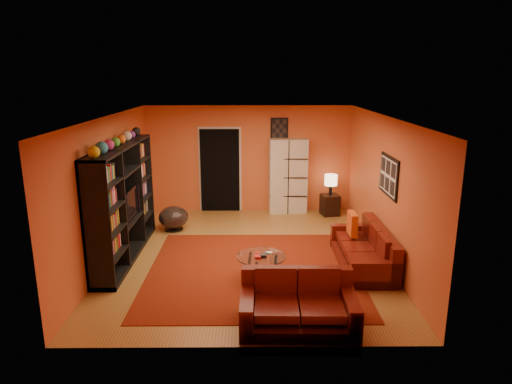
{
  "coord_description": "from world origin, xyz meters",
  "views": [
    {
      "loc": [
        0.09,
        -8.05,
        3.32
      ],
      "look_at": [
        0.16,
        0.1,
        1.21
      ],
      "focal_mm": 32.0,
      "sensor_mm": 36.0,
      "label": 1
    }
  ],
  "objects_px": {
    "tv": "(127,204)",
    "sofa": "(367,250)",
    "loveseat": "(298,304)",
    "table_lamp": "(331,181)",
    "bowl_chair": "(173,218)",
    "storage_cabinet": "(288,176)",
    "side_table": "(330,205)",
    "coffee_table": "(261,259)",
    "entertainment_unit": "(123,202)"
  },
  "relations": [
    {
      "from": "coffee_table",
      "to": "table_lamp",
      "type": "distance_m",
      "value": 4.03
    },
    {
      "from": "sofa",
      "to": "loveseat",
      "type": "xyz_separation_m",
      "value": [
        -1.42,
        -1.93,
        -0.0
      ]
    },
    {
      "from": "loveseat",
      "to": "coffee_table",
      "type": "bearing_deg",
      "value": 20.39
    },
    {
      "from": "bowl_chair",
      "to": "storage_cabinet",
      "type": "bearing_deg",
      "value": 27.15
    },
    {
      "from": "loveseat",
      "to": "table_lamp",
      "type": "height_order",
      "value": "table_lamp"
    },
    {
      "from": "sofa",
      "to": "storage_cabinet",
      "type": "distance_m",
      "value": 3.55
    },
    {
      "from": "tv",
      "to": "sofa",
      "type": "distance_m",
      "value": 4.45
    },
    {
      "from": "bowl_chair",
      "to": "side_table",
      "type": "bearing_deg",
      "value": 16.74
    },
    {
      "from": "sofa",
      "to": "bowl_chair",
      "type": "bearing_deg",
      "value": 152.91
    },
    {
      "from": "sofa",
      "to": "side_table",
      "type": "xyz_separation_m",
      "value": [
        -0.15,
        3.04,
        -0.04
      ]
    },
    {
      "from": "bowl_chair",
      "to": "side_table",
      "type": "distance_m",
      "value": 3.77
    },
    {
      "from": "table_lamp",
      "to": "tv",
      "type": "bearing_deg",
      "value": -149.13
    },
    {
      "from": "coffee_table",
      "to": "side_table",
      "type": "height_order",
      "value": "side_table"
    },
    {
      "from": "tv",
      "to": "sofa",
      "type": "xyz_separation_m",
      "value": [
        4.36,
        -0.53,
        -0.71
      ]
    },
    {
      "from": "entertainment_unit",
      "to": "tv",
      "type": "bearing_deg",
      "value": 40.82
    },
    {
      "from": "entertainment_unit",
      "to": "loveseat",
      "type": "height_order",
      "value": "entertainment_unit"
    },
    {
      "from": "sofa",
      "to": "storage_cabinet",
      "type": "bearing_deg",
      "value": 109.98
    },
    {
      "from": "storage_cabinet",
      "to": "coffee_table",
      "type": "bearing_deg",
      "value": -105.31
    },
    {
      "from": "loveseat",
      "to": "bowl_chair",
      "type": "bearing_deg",
      "value": 32.37
    },
    {
      "from": "entertainment_unit",
      "to": "bowl_chair",
      "type": "bearing_deg",
      "value": 66.41
    },
    {
      "from": "bowl_chair",
      "to": "sofa",
      "type": "bearing_deg",
      "value": -27.47
    },
    {
      "from": "sofa",
      "to": "coffee_table",
      "type": "bearing_deg",
      "value": -163.24
    },
    {
      "from": "loveseat",
      "to": "side_table",
      "type": "xyz_separation_m",
      "value": [
        1.26,
        4.97,
        -0.03
      ]
    },
    {
      "from": "sofa",
      "to": "coffee_table",
      "type": "relative_size",
      "value": 2.43
    },
    {
      "from": "entertainment_unit",
      "to": "sofa",
      "type": "xyz_separation_m",
      "value": [
        4.41,
        -0.49,
        -0.76
      ]
    },
    {
      "from": "tv",
      "to": "coffee_table",
      "type": "bearing_deg",
      "value": -113.85
    },
    {
      "from": "entertainment_unit",
      "to": "bowl_chair",
      "type": "distance_m",
      "value": 1.78
    },
    {
      "from": "sofa",
      "to": "coffee_table",
      "type": "height_order",
      "value": "sofa"
    },
    {
      "from": "tv",
      "to": "storage_cabinet",
      "type": "relative_size",
      "value": 0.53
    },
    {
      "from": "sofa",
      "to": "bowl_chair",
      "type": "xyz_separation_m",
      "value": [
        -3.77,
        1.96,
        -0.0
      ]
    },
    {
      "from": "storage_cabinet",
      "to": "entertainment_unit",
      "type": "bearing_deg",
      "value": -143.78
    },
    {
      "from": "tv",
      "to": "bowl_chair",
      "type": "bearing_deg",
      "value": -22.53
    },
    {
      "from": "tv",
      "to": "table_lamp",
      "type": "bearing_deg",
      "value": -59.13
    },
    {
      "from": "bowl_chair",
      "to": "table_lamp",
      "type": "relative_size",
      "value": 1.29
    },
    {
      "from": "loveseat",
      "to": "entertainment_unit",
      "type": "bearing_deg",
      "value": 52.29
    },
    {
      "from": "tv",
      "to": "entertainment_unit",
      "type": "bearing_deg",
      "value": 130.82
    },
    {
      "from": "loveseat",
      "to": "coffee_table",
      "type": "height_order",
      "value": "loveseat"
    },
    {
      "from": "bowl_chair",
      "to": "side_table",
      "type": "height_order",
      "value": "bowl_chair"
    },
    {
      "from": "entertainment_unit",
      "to": "side_table",
      "type": "bearing_deg",
      "value": 31.0
    },
    {
      "from": "loveseat",
      "to": "coffee_table",
      "type": "xyz_separation_m",
      "value": [
        -0.48,
        1.37,
        0.09
      ]
    },
    {
      "from": "coffee_table",
      "to": "table_lamp",
      "type": "bearing_deg",
      "value": 64.21
    },
    {
      "from": "side_table",
      "to": "table_lamp",
      "type": "bearing_deg",
      "value": -90.0
    },
    {
      "from": "entertainment_unit",
      "to": "storage_cabinet",
      "type": "xyz_separation_m",
      "value": [
        3.24,
        2.8,
        -0.14
      ]
    },
    {
      "from": "side_table",
      "to": "table_lamp",
      "type": "relative_size",
      "value": 1.0
    },
    {
      "from": "sofa",
      "to": "bowl_chair",
      "type": "distance_m",
      "value": 4.24
    },
    {
      "from": "side_table",
      "to": "table_lamp",
      "type": "height_order",
      "value": "table_lamp"
    },
    {
      "from": "entertainment_unit",
      "to": "coffee_table",
      "type": "distance_m",
      "value": 2.8
    },
    {
      "from": "entertainment_unit",
      "to": "bowl_chair",
      "type": "xyz_separation_m",
      "value": [
        0.64,
        1.47,
        -0.77
      ]
    },
    {
      "from": "storage_cabinet",
      "to": "table_lamp",
      "type": "bearing_deg",
      "value": -18.17
    },
    {
      "from": "storage_cabinet",
      "to": "side_table",
      "type": "bearing_deg",
      "value": -18.17
    }
  ]
}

